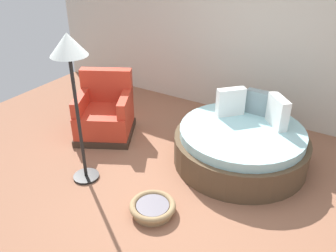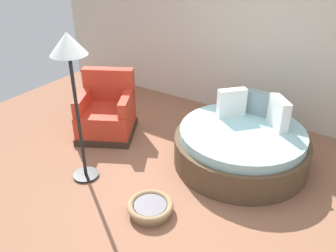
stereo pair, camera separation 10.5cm
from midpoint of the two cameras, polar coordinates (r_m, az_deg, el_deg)
ground_plane at (r=4.31m, az=1.91°, el=-10.18°), size 8.00×8.00×0.02m
back_wall at (r=5.65m, az=14.17°, el=13.76°), size 8.00×0.12×2.61m
round_daybed at (r=4.71m, az=11.09°, el=-2.97°), size 1.74×1.74×0.90m
red_armchair at (r=5.33m, az=-10.70°, el=1.92°), size 1.08×1.08×0.94m
pet_basket at (r=3.95m, az=-3.27°, el=-13.05°), size 0.51×0.51×0.13m
floor_lamp at (r=3.90m, az=-16.34°, el=10.21°), size 0.40×0.40×1.82m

